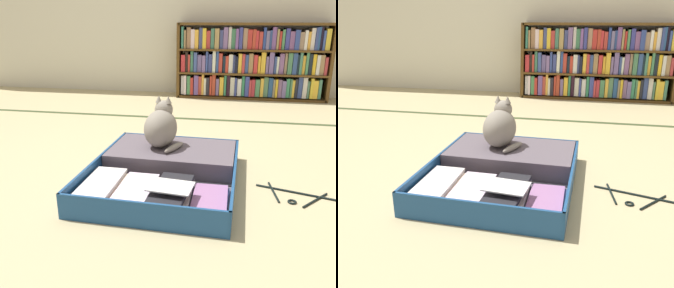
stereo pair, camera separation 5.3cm
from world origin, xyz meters
TOP-DOWN VIEW (x-y plane):
  - ground_plane at (0.00, 0.00)m, footprint 10.00×10.00m
  - tatami_border at (0.00, 1.29)m, footprint 4.80×0.05m
  - bookshelf at (0.55, 2.25)m, footprint 1.52×0.27m
  - open_suitcase at (0.06, 0.10)m, footprint 0.73×0.88m
  - black_cat at (0.01, 0.26)m, footprint 0.24×0.27m
  - clothes_hanger at (0.69, -0.00)m, footprint 0.36×0.23m

SIDE VIEW (x-z plane):
  - ground_plane at x=0.00m, z-range 0.00..0.00m
  - tatami_border at x=0.00m, z-range 0.00..0.00m
  - clothes_hanger at x=0.69m, z-range 0.00..0.01m
  - open_suitcase at x=0.06m, z-range -0.01..0.11m
  - black_cat at x=0.01m, z-range 0.09..0.36m
  - bookshelf at x=0.55m, z-range -0.01..0.75m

